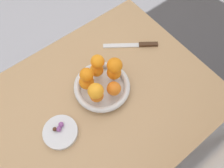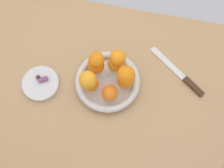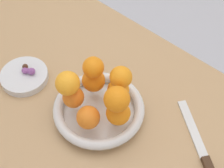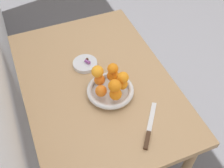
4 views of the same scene
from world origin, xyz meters
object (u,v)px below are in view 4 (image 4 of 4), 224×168
object	(u,v)px
orange_2	(116,94)
orange_4	(113,76)
orange_6	(123,77)
candy_ball_2	(89,62)
candy_ball_0	(87,59)
orange_0	(99,80)
candy_ball_3	(86,61)
knife	(149,129)
orange_3	(122,84)
candy_ball_1	(87,62)
fruit_bowl	(110,91)
dining_table	(97,92)
orange_7	(115,86)
orange_5	(97,71)
orange_8	(113,69)
orange_1	(101,91)
candy_dish	(85,64)

from	to	relation	value
orange_2	orange_4	size ratio (longest dim) A/B	0.99
orange_6	candy_ball_2	distance (m)	0.28
candy_ball_0	candy_ball_2	bearing A→B (deg)	-177.27
orange_0	candy_ball_3	bearing A→B (deg)	2.72
orange_0	knife	distance (m)	0.34
orange_2	orange_6	size ratio (longest dim) A/B	1.08
orange_3	candy_ball_3	size ratio (longest dim) A/B	3.18
orange_4	orange_3	bearing A→B (deg)	-161.97
orange_2	orange_4	bearing A→B (deg)	-16.13
orange_2	knife	xyz separation A→B (m)	(-0.20, -0.09, -0.06)
candy_ball_1	orange_4	bearing A→B (deg)	-157.51
fruit_bowl	knife	xyz separation A→B (m)	(-0.26, -0.09, -0.02)
orange_4	knife	bearing A→B (deg)	-170.50
dining_table	orange_2	bearing A→B (deg)	-167.47
orange_6	orange_7	bearing A→B (deg)	123.57
orange_4	orange_6	size ratio (longest dim) A/B	1.09
candy_ball_0	candy_ball_3	world-z (taller)	candy_ball_3
orange_2	orange_5	size ratio (longest dim) A/B	1.00
orange_6	orange_8	size ratio (longest dim) A/B	1.03
fruit_bowl	orange_7	world-z (taller)	orange_7
orange_8	candy_ball_3	world-z (taller)	orange_8
orange_4	candy_ball_0	size ratio (longest dim) A/B	3.75
fruit_bowl	knife	distance (m)	0.28
dining_table	candy_ball_1	xyz separation A→B (m)	(0.13, 0.01, 0.12)
fruit_bowl	knife	size ratio (longest dim) A/B	1.07
fruit_bowl	orange_7	distance (m)	0.13
dining_table	orange_0	xyz separation A→B (m)	(-0.06, 0.00, 0.16)
candy_ball_3	knife	distance (m)	0.52
orange_1	candy_ball_2	xyz separation A→B (m)	(0.24, -0.02, -0.04)
orange_6	candy_ball_3	bearing A→B (deg)	21.28
orange_4	fruit_bowl	bearing A→B (deg)	145.15
orange_4	candy_dish	bearing A→B (deg)	24.63
orange_6	orange_4	bearing A→B (deg)	15.95
orange_6	candy_ball_3	world-z (taller)	orange_6
orange_5	orange_3	bearing A→B (deg)	-126.36
candy_dish	knife	distance (m)	0.52
candy_ball_0	candy_ball_3	size ratio (longest dim) A/B	0.92
candy_dish	orange_1	size ratio (longest dim) A/B	2.34
candy_ball_1	fruit_bowl	bearing A→B (deg)	-169.75
orange_1	candy_ball_3	world-z (taller)	orange_1
orange_0	orange_7	bearing A→B (deg)	-162.85
orange_1	candy_ball_0	size ratio (longest dim) A/B	3.52
candy_dish	orange_3	world-z (taller)	orange_3
dining_table	orange_3	xyz separation A→B (m)	(-0.12, -0.09, 0.16)
orange_7	candy_ball_0	bearing A→B (deg)	6.11
orange_2	orange_8	bearing A→B (deg)	-15.44
dining_table	orange_2	size ratio (longest dim) A/B	18.30
orange_8	candy_ball_2	xyz separation A→B (m)	(0.18, 0.07, -0.10)
dining_table	orange_4	bearing A→B (deg)	-129.03
orange_0	orange_2	size ratio (longest dim) A/B	0.92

